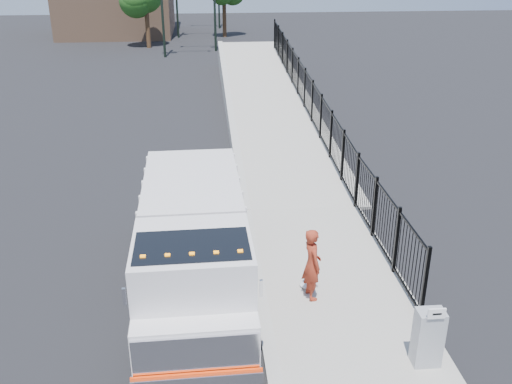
{
  "coord_description": "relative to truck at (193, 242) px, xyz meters",
  "views": [
    {
      "loc": [
        -1.16,
        -12.37,
        8.0
      ],
      "look_at": [
        0.14,
        2.0,
        1.64
      ],
      "focal_mm": 40.0,
      "sensor_mm": 36.0,
      "label": 1
    }
  ],
  "objects": [
    {
      "name": "sidewalk",
      "position": [
        3.49,
        -1.58,
        -1.42
      ],
      "size": [
        3.55,
        12.0,
        0.12
      ],
      "primitive_type": "cube",
      "color": "#9E998E",
      "rests_on": "ground"
    },
    {
      "name": "debris",
      "position": [
        2.77,
        -0.07,
        -1.31
      ],
      "size": [
        0.4,
        0.4,
        0.1
      ],
      "primitive_type": "ellipsoid",
      "color": "silver",
      "rests_on": "sidewalk"
    },
    {
      "name": "curb",
      "position": [
        1.57,
        -1.58,
        -1.4
      ],
      "size": [
        0.3,
        12.0,
        0.16
      ],
      "primitive_type": "cube",
      "color": "#ADAAA3",
      "rests_on": "ground"
    },
    {
      "name": "ground",
      "position": [
        1.57,
        0.42,
        -1.48
      ],
      "size": [
        120.0,
        120.0,
        0.0
      ],
      "primitive_type": "plane",
      "color": "black",
      "rests_on": "ground"
    },
    {
      "name": "utility_cabinet",
      "position": [
        4.67,
        -3.06,
        -0.74
      ],
      "size": [
        0.55,
        0.4,
        1.25
      ],
      "primitive_type": "cube",
      "color": "gray",
      "rests_on": "sidewalk"
    },
    {
      "name": "worker",
      "position": [
        2.77,
        -0.51,
        -0.46
      ],
      "size": [
        0.54,
        0.73,
        1.81
      ],
      "primitive_type": "imported",
      "rotation": [
        0.0,
        0.0,
        1.75
      ],
      "color": "maroon",
      "rests_on": "sidewalk"
    },
    {
      "name": "iron_fence",
      "position": [
        5.12,
        12.42,
        -0.58
      ],
      "size": [
        0.1,
        28.0,
        1.8
      ],
      "primitive_type": "cube",
      "color": "black",
      "rests_on": "ground"
    },
    {
      "name": "truck",
      "position": [
        0.0,
        0.0,
        0.0
      ],
      "size": [
        2.66,
        7.73,
        2.63
      ],
      "rotation": [
        0.0,
        0.0,
        0.02
      ],
      "color": "black",
      "rests_on": "ground"
    },
    {
      "name": "arrow_sign",
      "position": [
        4.67,
        -3.28,
        -0.0
      ],
      "size": [
        0.35,
        0.04,
        0.22
      ],
      "primitive_type": "cube",
      "color": "white",
      "rests_on": "utility_cabinet"
    },
    {
      "name": "ramp",
      "position": [
        3.69,
        16.42,
        -1.48
      ],
      "size": [
        3.95,
        24.06,
        3.19
      ],
      "primitive_type": "cube",
      "rotation": [
        0.06,
        0.0,
        0.0
      ],
      "color": "#9E998E",
      "rests_on": "ground"
    }
  ]
}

